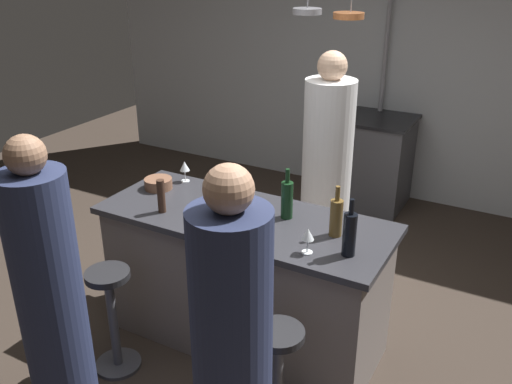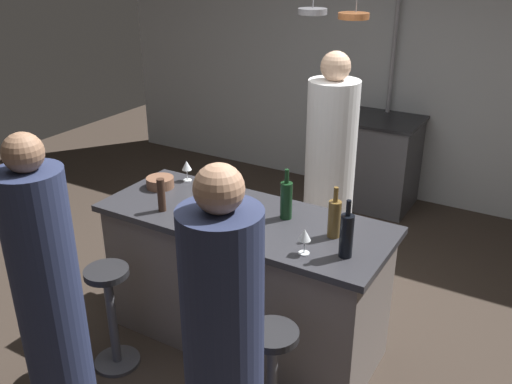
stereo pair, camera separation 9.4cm
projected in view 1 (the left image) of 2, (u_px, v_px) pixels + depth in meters
ground_plane at (245, 337)px, 3.72m from camera, size 9.00×9.00×0.00m
back_wall at (388, 67)px, 5.47m from camera, size 6.40×0.16×2.60m
kitchen_island at (245, 279)px, 3.54m from camera, size 1.80×0.72×0.90m
stove_range at (368, 160)px, 5.50m from camera, size 0.80×0.64×0.89m
chef at (326, 178)px, 4.15m from camera, size 0.37×0.37×1.74m
bar_stool_left at (112, 316)px, 3.31m from camera, size 0.28×0.28×0.68m
guest_left at (50, 296)px, 2.86m from camera, size 0.34×0.34×1.61m
bar_stool_right at (278, 379)px, 2.83m from camera, size 0.28×0.28×0.68m
guest_right at (232, 356)px, 2.41m from camera, size 0.35×0.35×1.66m
overhead_pot_rack at (359, 44)px, 4.73m from camera, size 0.58×1.36×2.17m
pepper_mill at (161, 196)px, 3.37m from camera, size 0.05×0.05×0.21m
wine_bottle_amber at (336, 217)px, 3.09m from camera, size 0.07×0.07×0.30m
wine_bottle_red at (287, 199)px, 3.29m from camera, size 0.07×0.07×0.31m
wine_bottle_dark at (350, 234)px, 2.89m from camera, size 0.07×0.07×0.32m
wine_glass_near_right_guest at (185, 167)px, 3.80m from camera, size 0.07×0.07×0.15m
wine_glass_by_chef at (308, 235)px, 2.91m from camera, size 0.07×0.07×0.15m
mixing_bowl_blue at (249, 219)px, 3.24m from camera, size 0.15×0.15×0.07m
mixing_bowl_wooden at (158, 183)px, 3.72m from camera, size 0.19×0.19×0.07m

